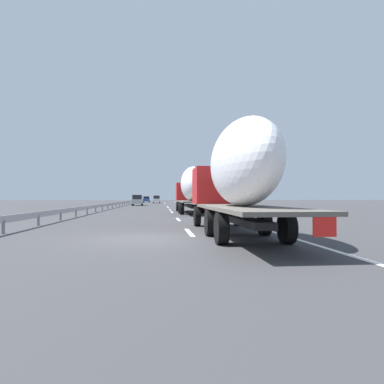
{
  "coord_description": "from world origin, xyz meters",
  "views": [
    {
      "loc": [
        -12.58,
        -0.49,
        1.53
      ],
      "look_at": [
        17.42,
        -3.43,
        2.01
      ],
      "focal_mm": 31.35,
      "sensor_mm": 36.0,
      "label": 1
    }
  ],
  "objects_px": {
    "truck_trailing": "(236,174)",
    "truck_lead": "(192,187)",
    "car_silver_hatch": "(137,200)",
    "road_sign": "(196,193)",
    "car_blue_sedan": "(146,199)",
    "car_white_van": "(157,199)"
  },
  "relations": [
    {
      "from": "car_silver_hatch",
      "to": "truck_trailing",
      "type": "bearing_deg",
      "value": -171.77
    },
    {
      "from": "truck_lead",
      "to": "car_white_van",
      "type": "height_order",
      "value": "truck_lead"
    },
    {
      "from": "car_blue_sedan",
      "to": "truck_trailing",
      "type": "bearing_deg",
      "value": -175.52
    },
    {
      "from": "car_blue_sedan",
      "to": "car_white_van",
      "type": "bearing_deg",
      "value": -167.52
    },
    {
      "from": "truck_trailing",
      "to": "truck_lead",
      "type": "bearing_deg",
      "value": 0.0
    },
    {
      "from": "car_silver_hatch",
      "to": "road_sign",
      "type": "distance_m",
      "value": 12.2
    },
    {
      "from": "car_blue_sedan",
      "to": "road_sign",
      "type": "xyz_separation_m",
      "value": [
        -45.81,
        -10.04,
        1.36
      ]
    },
    {
      "from": "truck_trailing",
      "to": "car_blue_sedan",
      "type": "distance_m",
      "value": 88.86
    },
    {
      "from": "truck_lead",
      "to": "car_blue_sedan",
      "type": "relative_size",
      "value": 3.11
    },
    {
      "from": "truck_trailing",
      "to": "car_white_van",
      "type": "height_order",
      "value": "truck_trailing"
    },
    {
      "from": "car_silver_hatch",
      "to": "road_sign",
      "type": "bearing_deg",
      "value": -122.5
    },
    {
      "from": "truck_trailing",
      "to": "car_silver_hatch",
      "type": "distance_m",
      "value": 49.82
    },
    {
      "from": "car_blue_sedan",
      "to": "road_sign",
      "type": "height_order",
      "value": "road_sign"
    },
    {
      "from": "road_sign",
      "to": "truck_lead",
      "type": "bearing_deg",
      "value": 172.64
    },
    {
      "from": "truck_lead",
      "to": "car_silver_hatch",
      "type": "height_order",
      "value": "truck_lead"
    },
    {
      "from": "car_blue_sedan",
      "to": "car_silver_hatch",
      "type": "xyz_separation_m",
      "value": [
        -39.29,
        0.18,
        0.06
      ]
    },
    {
      "from": "truck_trailing",
      "to": "car_blue_sedan",
      "type": "bearing_deg",
      "value": 4.48
    },
    {
      "from": "truck_trailing",
      "to": "car_blue_sedan",
      "type": "height_order",
      "value": "truck_trailing"
    },
    {
      "from": "truck_lead",
      "to": "car_silver_hatch",
      "type": "relative_size",
      "value": 2.9
    },
    {
      "from": "car_white_van",
      "to": "car_silver_hatch",
      "type": "height_order",
      "value": "same"
    },
    {
      "from": "car_white_van",
      "to": "road_sign",
      "type": "height_order",
      "value": "road_sign"
    },
    {
      "from": "truck_lead",
      "to": "car_blue_sedan",
      "type": "xyz_separation_m",
      "value": [
        69.8,
        6.94,
        -1.57
      ]
    }
  ]
}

